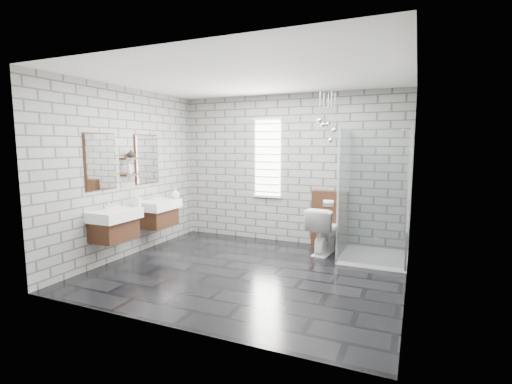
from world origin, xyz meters
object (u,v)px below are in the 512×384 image
Objects in this scene: vanity_left at (113,216)px; vanity_right at (157,206)px; shower_enclosure at (367,229)px; toilet at (324,230)px; cistern_panel at (329,219)px.

vanity_left is 1.00× the size of vanity_right.
shower_enclosure is at bearing 12.42° from vanity_right.
vanity_left is 1.01m from vanity_right.
toilet is (2.71, 0.90, -0.37)m from vanity_right.
shower_enclosure reaches higher than vanity_left.
shower_enclosure is 2.60× the size of toilet.
vanity_left is 3.34m from toilet.
vanity_left is 3.85m from shower_enclosure.
cistern_panel is (2.71, 2.28, -0.26)m from vanity_left.
vanity_right reaches higher than cistern_panel.
toilet is (-0.70, 0.15, -0.11)m from shower_enclosure.
toilet is at bearing 167.60° from shower_enclosure.
vanity_left is 3.55m from cistern_panel.
toilet is (2.71, 1.92, -0.37)m from vanity_left.
vanity_left is at bearing -152.65° from shower_enclosure.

